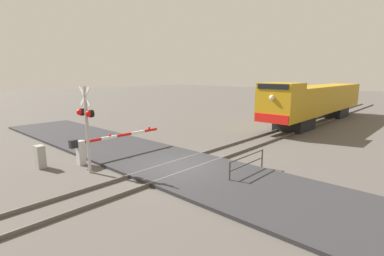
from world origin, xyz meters
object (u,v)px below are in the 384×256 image
Objects in this scene: utility_cabinet at (40,157)px; guard_railing at (247,162)px; locomotive at (317,101)px; crossing_gate at (93,146)px; crossing_signal at (86,120)px.

utility_cabinet is 0.40× the size of guard_railing.
utility_cabinet is at bearing -102.48° from locomotive.
guard_railing is at bearing -80.05° from locomotive.
locomotive is 3.33× the size of crossing_gate.
crossing_signal is 3.37m from utility_cabinet.
locomotive reaches higher than crossing_gate.
guard_railing is (7.05, 3.73, -0.22)m from crossing_gate.
locomotive reaches higher than guard_railing.
crossing_gate is at bearing 145.72° from crossing_signal.
utility_cabinet reaches higher than guard_railing.
crossing_signal is 3.59× the size of utility_cabinet.
locomotive is at bearing 83.03° from crossing_signal.
locomotive is at bearing 99.95° from guard_railing.
crossing_gate is at bearing -101.23° from locomotive.
crossing_signal reaches higher than crossing_gate.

